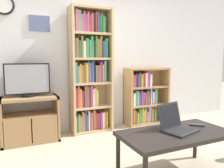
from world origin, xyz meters
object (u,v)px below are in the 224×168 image
at_px(bookshelf_tall, 89,72).
at_px(remote_near_laptop, 197,125).
at_px(coffee_table, 176,136).
at_px(laptop, 176,124).
at_px(television, 28,80).
at_px(bookshelf_short, 143,97).
at_px(tv_stand, 31,119).

xyz_separation_m(bookshelf_tall, remote_near_laptop, (0.67, -1.70, -0.52)).
height_order(coffee_table, laptop, laptop).
bearing_deg(laptop, television, 113.14).
bearing_deg(bookshelf_short, television, -178.11).
distance_m(tv_stand, bookshelf_tall, 1.17).
bearing_deg(laptop, coffee_table, -141.48).
relative_size(television, bookshelf_short, 0.59).
relative_size(tv_stand, television, 1.27).
height_order(tv_stand, bookshelf_tall, bookshelf_tall).
bearing_deg(bookshelf_tall, remote_near_laptop, -68.30).
distance_m(bookshelf_tall, laptop, 1.82).
bearing_deg(laptop, bookshelf_short, 52.35).
distance_m(tv_stand, laptop, 2.09).
height_order(television, laptop, television).
relative_size(laptop, remote_near_laptop, 2.69).
bearing_deg(television, remote_near_laptop, -44.87).
bearing_deg(laptop, bookshelf_tall, 86.30).
relative_size(bookshelf_short, laptop, 2.61).
bearing_deg(television, tv_stand, -68.00).
height_order(bookshelf_tall, laptop, bookshelf_tall).
xyz_separation_m(coffee_table, laptop, (0.03, 0.04, 0.11)).
bearing_deg(bookshelf_short, laptop, -112.25).
relative_size(tv_stand, bookshelf_tall, 0.39).
bearing_deg(tv_stand, bookshelf_short, 2.95).
height_order(laptop, remote_near_laptop, laptop).
relative_size(tv_stand, coffee_table, 0.70).
xyz_separation_m(tv_stand, bookshelf_tall, (0.95, 0.10, 0.67)).
bearing_deg(coffee_table, bookshelf_short, 67.39).
xyz_separation_m(bookshelf_short, coffee_table, (-0.74, -1.77, -0.07)).
height_order(tv_stand, bookshelf_short, bookshelf_short).
bearing_deg(remote_near_laptop, bookshelf_tall, 62.48).
xyz_separation_m(television, laptop, (1.32, -1.66, -0.37)).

